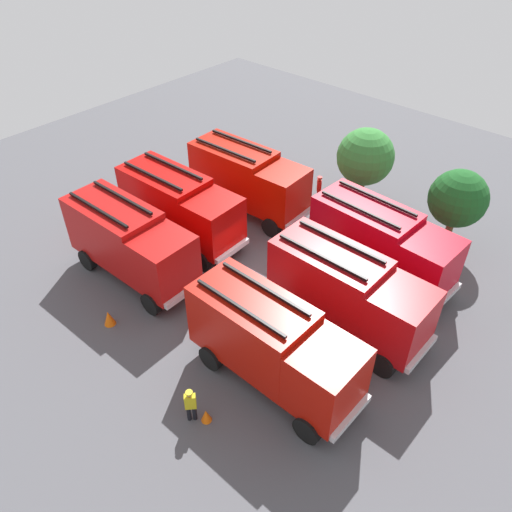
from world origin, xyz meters
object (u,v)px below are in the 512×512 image
Objects in this scene: firefighter_0 at (319,188)px; firefighter_1 at (191,404)px; fire_truck_0 at (130,241)px; tree_0 at (365,157)px; fire_truck_1 at (273,342)px; fire_truck_4 at (248,178)px; tree_1 at (458,199)px; traffic_cone_1 at (291,194)px; fire_truck_3 at (348,290)px; traffic_cone_2 at (206,415)px; fire_truck_2 at (180,205)px; firefighter_2 at (270,310)px; firefighter_4 at (264,179)px; traffic_cone_0 at (109,318)px; fire_truck_5 at (382,242)px.

firefighter_0 reaches higher than firefighter_1.
fire_truck_0 is 13.61m from tree_0.
fire_truck_4 is at bearing 136.92° from fire_truck_1.
tree_1 is at bearing -33.05° from firefighter_0.
firefighter_0 is 1.77m from traffic_cone_1.
traffic_cone_2 is (-1.06, -7.42, -1.86)m from fire_truck_3.
traffic_cone_2 is at bearing -39.54° from fire_truck_2.
firefighter_2 is at bearing -106.85° from tree_1.
fire_truck_1 is at bearing -54.41° from traffic_cone_1.
firefighter_4 reaches higher than traffic_cone_2.
fire_truck_1 is 13.52m from firefighter_0.
fire_truck_2 is (-9.76, 3.93, 0.00)m from fire_truck_1.
traffic_cone_1 is (-0.50, 13.59, -0.05)m from traffic_cone_0.
traffic_cone_0 is at bearing -59.20° from fire_truck_0.
firefighter_4 is (-3.16, -1.33, -0.00)m from firefighter_0.
tree_0 is at bearing 67.34° from fire_truck_0.
firefighter_2 is at bearing -137.47° from fire_truck_3.
firefighter_4 is at bearing 102.50° from fire_truck_4.
fire_truck_0 is 11.91m from firefighter_0.
fire_truck_4 is at bearing 78.94° from fire_truck_2.
fire_truck_1 is at bearing 79.30° from traffic_cone_2.
fire_truck_3 is at bearing 83.63° from fire_truck_1.
fire_truck_1 is 4.15× the size of firefighter_0.
fire_truck_4 is 3.38m from traffic_cone_1.
fire_truck_4 is 2.45m from firefighter_4.
firefighter_4 is (-10.09, 6.17, -1.18)m from fire_truck_3.
fire_truck_1 is 12.36m from fire_truck_4.
fire_truck_5 is at bearing 22.23° from fire_truck_2.
fire_truck_5 is at bearing 39.97° from fire_truck_0.
firefighter_1 is at bearing -25.89° from fire_truck_0.
tree_1 is at bearing -2.31° from tree_0.
fire_truck_3 is 4.40× the size of firefighter_1.
tree_0 reaches higher than tree_1.
fire_truck_5 reaches higher than traffic_cone_0.
traffic_cone_2 is at bearing -62.64° from traffic_cone_1.
fire_truck_5 is (-0.23, 8.24, 0.00)m from fire_truck_1.
firefighter_0 is (3.30, 7.89, -1.18)m from fire_truck_2.
firefighter_2 reaches higher than traffic_cone_1.
fire_truck_3 is 10.28m from firefighter_0.
traffic_cone_0 is 1.15× the size of traffic_cone_1.
firefighter_4 is 2.35× the size of traffic_cone_0.
traffic_cone_2 is at bearing -175.23° from firefighter_4.
tree_1 is (3.22, 10.63, 2.07)m from firefighter_2.
fire_truck_0 is 10.28m from firefighter_4.
fire_truck_0 is 8.13m from fire_truck_4.
fire_truck_0 is at bearing -162.60° from firefighter_1.
fire_truck_3 is at bearing -26.11° from fire_truck_4.
fire_truck_5 is 8.34m from traffic_cone_1.
fire_truck_3 is at bearing -86.95° from firefighter_0.
firefighter_0 is (-6.46, 11.83, -1.18)m from fire_truck_1.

